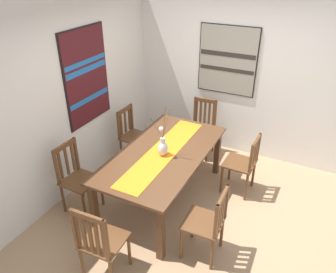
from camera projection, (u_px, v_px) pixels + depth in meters
ground_plane at (195, 212)px, 4.47m from camera, size 6.40×6.40×0.03m
wall_back at (74, 95)px, 4.53m from camera, size 6.40×0.12×2.70m
wall_side at (243, 76)px, 5.25m from camera, size 0.12×6.40×2.70m
dining_table at (163, 158)px, 4.37m from camera, size 2.04×1.07×0.78m
table_runner at (163, 152)px, 4.33m from camera, size 1.88×0.36×0.01m
centerpiece_vase at (163, 147)px, 4.19m from camera, size 0.18×0.24×0.72m
chair_0 at (133, 135)px, 5.33m from camera, size 0.43×0.43×0.93m
chair_1 at (100, 241)px, 3.34m from camera, size 0.44×0.44×0.98m
chair_2 at (202, 126)px, 5.55m from camera, size 0.44×0.44×0.96m
chair_3 at (208, 222)px, 3.61m from camera, size 0.43×0.43×0.92m
chair_4 at (77, 177)px, 4.31m from camera, size 0.43×0.43×0.97m
chair_5 at (243, 163)px, 4.64m from camera, size 0.43×0.43×0.90m
painting_on_back_wall at (86, 77)px, 4.57m from camera, size 0.89×0.05×1.34m
painting_on_side_wall at (227, 60)px, 5.19m from camera, size 0.05×0.94×1.09m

